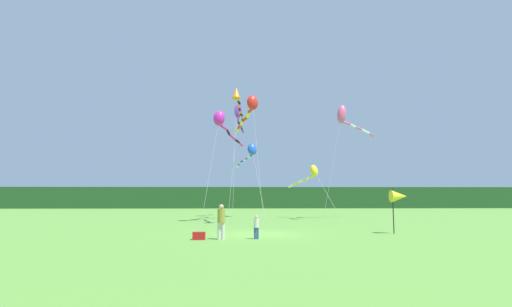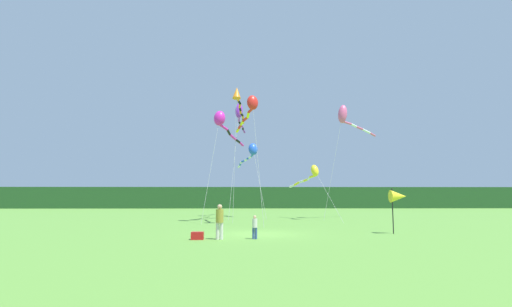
# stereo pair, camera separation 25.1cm
# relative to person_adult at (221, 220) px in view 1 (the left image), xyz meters

# --- Properties ---
(ground_plane) EXTENTS (120.00, 120.00, 0.00)m
(ground_plane) POSITION_rel_person_adult_xyz_m (1.96, 2.66, -0.94)
(ground_plane) COLOR #5B9338
(distant_treeline) EXTENTS (108.00, 3.20, 3.57)m
(distant_treeline) POSITION_rel_person_adult_xyz_m (1.96, 47.66, 0.84)
(distant_treeline) COLOR #234C23
(distant_treeline) RESTS_ON ground
(person_adult) EXTENTS (0.37, 0.37, 1.69)m
(person_adult) POSITION_rel_person_adult_xyz_m (0.00, 0.00, 0.00)
(person_adult) COLOR silver
(person_adult) RESTS_ON ground
(person_child) EXTENTS (0.25, 0.25, 1.15)m
(person_child) POSITION_rel_person_adult_xyz_m (1.71, 0.14, -0.30)
(person_child) COLOR #334C8C
(person_child) RESTS_ON ground
(cooler_box) EXTENTS (0.60, 0.37, 0.37)m
(cooler_box) POSITION_rel_person_adult_xyz_m (-1.06, -0.03, -0.76)
(cooler_box) COLOR red
(cooler_box) RESTS_ON ground
(banner_flag_pole) EXTENTS (0.90, 0.70, 2.52)m
(banner_flag_pole) POSITION_rel_person_adult_xyz_m (9.81, 2.63, 1.11)
(banner_flag_pole) COLOR black
(banner_flag_pole) RESTS_ON ground
(kite_rainbow) EXTENTS (6.17, 4.34, 10.57)m
(kite_rainbow) POSITION_rel_person_adult_xyz_m (10.41, 16.23, 8.52)
(kite_rainbow) COLOR #B2B2B2
(kite_rainbow) RESTS_ON ground
(kite_orange) EXTENTS (1.01, 7.09, 11.30)m
(kite_orange) POSITION_rel_person_adult_xyz_m (0.51, 13.64, 9.46)
(kite_orange) COLOR #B2B2B2
(kite_orange) RESTS_ON ground
(kite_red) EXTENTS (2.12, 6.56, 9.60)m
(kite_red) POSITION_rel_person_adult_xyz_m (1.56, 9.67, 7.80)
(kite_red) COLOR #B2B2B2
(kite_red) RESTS_ON ground
(kite_blue) EXTENTS (2.83, 8.16, 7.38)m
(kite_blue) POSITION_rel_person_adult_xyz_m (1.73, 19.44, 5.55)
(kite_blue) COLOR #B2B2B2
(kite_blue) RESTS_ON ground
(kite_yellow) EXTENTS (3.44, 7.67, 4.98)m
(kite_yellow) POSITION_rel_person_adult_xyz_m (7.11, 15.70, 3.14)
(kite_yellow) COLOR #B2B2B2
(kite_yellow) RESTS_ON ground
(kite_purple) EXTENTS (1.42, 8.51, 11.49)m
(kite_purple) POSITION_rel_person_adult_xyz_m (0.51, 19.55, 9.47)
(kite_purple) COLOR #B2B2B2
(kite_purple) RESTS_ON ground
(kite_magenta) EXTENTS (3.06, 7.15, 9.09)m
(kite_magenta) POSITION_rel_person_adult_xyz_m (-0.78, 12.47, 7.24)
(kite_magenta) COLOR #B2B2B2
(kite_magenta) RESTS_ON ground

